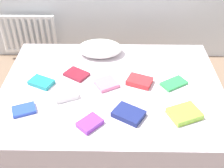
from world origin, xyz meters
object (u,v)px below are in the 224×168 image
Objects in this scene: pillow at (100,49)px; textbook_maroon at (77,74)px; textbook_lime at (184,114)px; textbook_white at (65,94)px; textbook_navy at (129,114)px; textbook_teal at (41,82)px; textbook_blue at (24,110)px; textbook_pink at (106,84)px; bed at (112,107)px; radiator at (29,34)px; textbook_green at (174,83)px; textbook_red at (140,81)px; textbook_purple at (90,123)px.

textbook_maroon is at bearing -118.04° from pillow.
pillow is 1.15m from textbook_lime.
textbook_white is 0.84× the size of textbook_navy.
textbook_blue is at bearing -74.27° from textbook_teal.
pillow is 2.51× the size of textbook_pink.
radiator reaches higher than bed.
textbook_green is (0.68, -0.51, -0.05)m from pillow.
textbook_lime is 1.09× the size of textbook_red.
textbook_white reaches higher than textbook_purple.
textbook_lime is (0.73, 0.11, 0.00)m from textbook_purple.
textbook_purple is 0.66m from textbook_red.
textbook_navy reaches higher than textbook_purple.
bed is 0.82m from textbook_blue.
bed is 8.73× the size of textbook_navy.
textbook_green is (0.71, 0.51, -0.01)m from textbook_purple.
textbook_teal is 1.18m from textbook_green.
textbook_maroon is at bearing 50.48° from textbook_teal.
textbook_green is at bearing -10.52° from textbook_purple.
textbook_purple is (-0.03, -1.02, -0.05)m from pillow.
textbook_purple reaches higher than textbook_maroon.
textbook_lime is at bearing -119.60° from textbook_green.
textbook_white is 1.06× the size of textbook_pink.
textbook_red reaches higher than textbook_pink.
textbook_red is at bearing -52.54° from pillow.
textbook_red is at bearing -0.51° from textbook_blue.
textbook_navy is (0.27, -0.91, -0.04)m from pillow.
textbook_white reaches higher than textbook_maroon.
textbook_pink is at bearing 25.09° from textbook_teal.
textbook_red is (-0.32, 0.41, -0.00)m from textbook_lime.
textbook_maroon is 1.05m from textbook_lime.
textbook_red reaches higher than bed.
textbook_teal is 0.58m from textbook_pink.
textbook_green is 0.31m from textbook_red.
pillow is at bearing 46.40° from textbook_white.
textbook_green is 1.30m from textbook_blue.
textbook_navy is 0.43m from textbook_red.
textbook_red reaches higher than textbook_white.
textbook_white is at bearing -141.00° from textbook_red.
textbook_blue is (-0.56, -0.87, -0.05)m from pillow.
textbook_red is (0.64, 0.19, 0.00)m from textbook_white.
textbook_red reaches higher than textbook_green.
bed is 10.44× the size of textbook_white.
textbook_lime is (1.20, -0.39, 0.01)m from textbook_teal.
textbook_lime is 0.52m from textbook_red.
textbook_blue is at bearing 179.28° from textbook_pink.
textbook_pink is 0.60m from textbook_green.
textbook_white reaches higher than bed.
textbook_red is at bearing -22.98° from textbook_pink.
textbook_green is at bearing 25.37° from textbook_maroon.
textbook_pink is (0.08, -0.52, -0.05)m from pillow.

